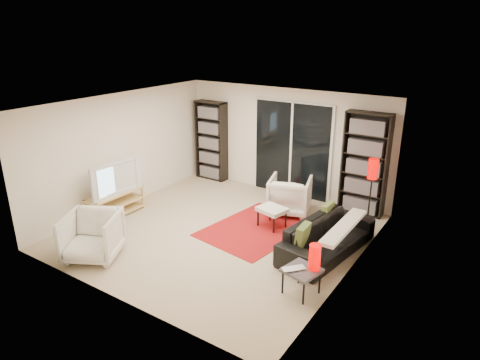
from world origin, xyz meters
name	(u,v)px	position (x,y,z in m)	size (l,w,h in m)	color
floor	(220,232)	(0.00, 0.00, 0.00)	(5.00, 5.00, 0.00)	tan
wall_back	(285,142)	(0.00, 2.50, 1.20)	(5.00, 0.02, 2.40)	white
wall_front	(109,222)	(0.00, -2.50, 1.20)	(5.00, 0.02, 2.40)	white
wall_left	(123,150)	(-2.50, 0.00, 1.20)	(0.02, 5.00, 2.40)	white
wall_right	(355,202)	(2.50, 0.00, 1.20)	(0.02, 5.00, 2.40)	white
ceiling	(218,105)	(0.00, 0.00, 2.40)	(5.00, 5.00, 0.02)	white
sliding_door	(292,150)	(0.20, 2.46, 1.05)	(1.92, 0.08, 2.16)	white
bookshelf_left	(211,141)	(-1.95, 2.33, 0.98)	(0.80, 0.30, 1.95)	black
bookshelf_right	(365,164)	(1.90, 2.33, 1.05)	(0.90, 0.30, 2.10)	black
tv_stand	(116,203)	(-2.21, -0.57, 0.26)	(0.41, 1.27, 0.50)	#E4C178
tv	(113,177)	(-2.19, -0.57, 0.84)	(1.17, 0.15, 0.68)	black
rug	(256,229)	(0.51, 0.47, 0.01)	(1.52, 2.05, 0.01)	#A31315
sofa	(327,237)	(1.98, 0.38, 0.29)	(2.01, 0.79, 0.59)	black
armchair_back	(290,195)	(0.66, 1.53, 0.38)	(0.81, 0.84, 0.76)	silver
armchair_front	(92,236)	(-1.21, -1.92, 0.39)	(0.84, 0.86, 0.79)	silver
ottoman	(272,210)	(0.70, 0.72, 0.34)	(0.60, 0.53, 0.40)	silver
side_table	(302,272)	(2.13, -0.94, 0.35)	(0.56, 0.56, 0.40)	#414045
laptop	(295,270)	(2.07, -1.05, 0.41)	(0.34, 0.22, 0.03)	silver
table_lamp	(315,257)	(2.27, -0.84, 0.59)	(0.17, 0.17, 0.38)	#F00300
floor_lamp	(372,176)	(2.26, 1.68, 1.06)	(0.21, 0.21, 1.39)	black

